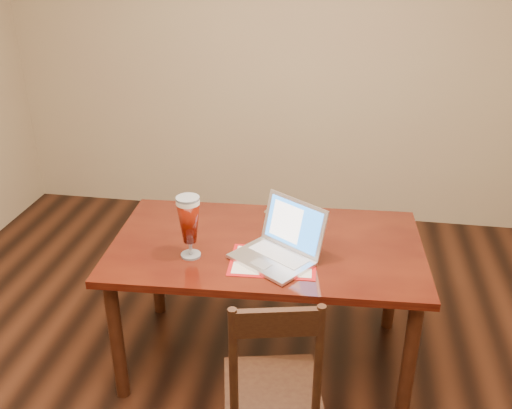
# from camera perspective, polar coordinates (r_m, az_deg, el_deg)

# --- Properties ---
(room_shell) EXTENTS (4.51, 5.01, 2.71)m
(room_shell) POSITION_cam_1_polar(r_m,az_deg,el_deg) (1.88, -3.13, 13.86)
(room_shell) COLOR tan
(room_shell) RESTS_ON ground
(dining_table) EXTENTS (1.60, 0.96, 1.04)m
(dining_table) POSITION_cam_1_polar(r_m,az_deg,el_deg) (2.90, 0.83, -5.23)
(dining_table) COLOR #491509
(dining_table) RESTS_ON ground
(dining_chair) EXTENTS (0.47, 0.46, 0.94)m
(dining_chair) POSITION_cam_1_polar(r_m,az_deg,el_deg) (2.47, 1.67, -17.98)
(dining_chair) COLOR black
(dining_chair) RESTS_ON ground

